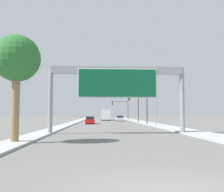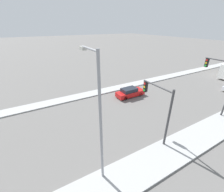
{
  "view_description": "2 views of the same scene",
  "coord_description": "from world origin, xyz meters",
  "px_view_note": "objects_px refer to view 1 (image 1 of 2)",
  "views": [
    {
      "loc": [
        -1.71,
        -6.23,
        1.98
      ],
      "look_at": [
        0.0,
        28.35,
        4.41
      ],
      "focal_mm": 40.0,
      "sensor_mm": 36.0,
      "label": 1
    },
    {
      "loc": [
        13.69,
        28.41,
        10.35
      ],
      "look_at": [
        -1.78,
        37.24,
        1.77
      ],
      "focal_mm": 24.0,
      "sensor_mm": 36.0,
      "label": 2
    }
  ],
  "objects_px": {
    "car_far_center": "(120,118)",
    "sign_gantry": "(117,81)",
    "traffic_light_near_intersection": "(141,103)",
    "car_near_center": "(90,120)",
    "traffic_light_mid_block": "(133,102)",
    "street_lamp_right": "(154,91)",
    "palm_tree_foreground": "(17,60)",
    "truck_box_primary": "(106,115)",
    "traffic_light_far_intersection": "(122,107)"
  },
  "relations": [
    {
      "from": "traffic_light_near_intersection",
      "to": "traffic_light_far_intersection",
      "type": "xyz_separation_m",
      "value": [
        -0.55,
        30.0,
        0.19
      ]
    },
    {
      "from": "car_near_center",
      "to": "traffic_light_far_intersection",
      "type": "distance_m",
      "value": 28.07
    },
    {
      "from": "car_near_center",
      "to": "truck_box_primary",
      "type": "height_order",
      "value": "truck_box_primary"
    },
    {
      "from": "car_far_center",
      "to": "palm_tree_foreground",
      "type": "relative_size",
      "value": 0.64
    },
    {
      "from": "street_lamp_right",
      "to": "traffic_light_mid_block",
      "type": "bearing_deg",
      "value": 93.18
    },
    {
      "from": "truck_box_primary",
      "to": "palm_tree_foreground",
      "type": "relative_size",
      "value": 1.1
    },
    {
      "from": "car_far_center",
      "to": "car_near_center",
      "type": "relative_size",
      "value": 1.03
    },
    {
      "from": "sign_gantry",
      "to": "traffic_light_mid_block",
      "type": "height_order",
      "value": "traffic_light_mid_block"
    },
    {
      "from": "sign_gantry",
      "to": "truck_box_primary",
      "type": "distance_m",
      "value": 47.87
    },
    {
      "from": "sign_gantry",
      "to": "traffic_light_far_intersection",
      "type": "height_order",
      "value": "sign_gantry"
    },
    {
      "from": "car_far_center",
      "to": "street_lamp_right",
      "type": "relative_size",
      "value": 0.5
    },
    {
      "from": "sign_gantry",
      "to": "truck_box_primary",
      "type": "bearing_deg",
      "value": 90.0
    },
    {
      "from": "sign_gantry",
      "to": "palm_tree_foreground",
      "type": "bearing_deg",
      "value": -135.29
    },
    {
      "from": "car_near_center",
      "to": "traffic_light_near_intersection",
      "type": "height_order",
      "value": "traffic_light_near_intersection"
    },
    {
      "from": "car_far_center",
      "to": "car_near_center",
      "type": "distance_m",
      "value": 18.32
    },
    {
      "from": "car_far_center",
      "to": "truck_box_primary",
      "type": "height_order",
      "value": "truck_box_primary"
    },
    {
      "from": "truck_box_primary",
      "to": "traffic_light_near_intersection",
      "type": "bearing_deg",
      "value": -78.56
    },
    {
      "from": "traffic_light_mid_block",
      "to": "traffic_light_far_intersection",
      "type": "bearing_deg",
      "value": 91.73
    },
    {
      "from": "truck_box_primary",
      "to": "traffic_light_near_intersection",
      "type": "relative_size",
      "value": 1.4
    },
    {
      "from": "car_near_center",
      "to": "truck_box_primary",
      "type": "xyz_separation_m",
      "value": [
        3.5,
        24.15,
        0.92
      ]
    },
    {
      "from": "truck_box_primary",
      "to": "street_lamp_right",
      "type": "height_order",
      "value": "street_lamp_right"
    },
    {
      "from": "traffic_light_mid_block",
      "to": "street_lamp_right",
      "type": "xyz_separation_m",
      "value": [
        0.92,
        -16.48,
        0.9
      ]
    },
    {
      "from": "palm_tree_foreground",
      "to": "truck_box_primary",
      "type": "bearing_deg",
      "value": 82.42
    },
    {
      "from": "sign_gantry",
      "to": "traffic_light_far_intersection",
      "type": "distance_m",
      "value": 50.39
    },
    {
      "from": "car_near_center",
      "to": "traffic_light_mid_block",
      "type": "xyz_separation_m",
      "value": [
        9.15,
        6.53,
        3.86
      ]
    },
    {
      "from": "sign_gantry",
      "to": "traffic_light_far_intersection",
      "type": "relative_size",
      "value": 2.29
    },
    {
      "from": "car_far_center",
      "to": "sign_gantry",
      "type": "bearing_deg",
      "value": -94.94
    },
    {
      "from": "traffic_light_mid_block",
      "to": "palm_tree_foreground",
      "type": "xyz_separation_m",
      "value": [
        -12.96,
        -37.36,
        1.04
      ]
    },
    {
      "from": "truck_box_primary",
      "to": "traffic_light_far_intersection",
      "type": "bearing_deg",
      "value": 25.33
    },
    {
      "from": "traffic_light_mid_block",
      "to": "traffic_light_far_intersection",
      "type": "height_order",
      "value": "traffic_light_mid_block"
    },
    {
      "from": "traffic_light_near_intersection",
      "to": "car_far_center",
      "type": "bearing_deg",
      "value": 95.85
    },
    {
      "from": "traffic_light_far_intersection",
      "to": "street_lamp_right",
      "type": "xyz_separation_m",
      "value": [
        1.52,
        -36.47,
        1.43
      ]
    },
    {
      "from": "street_lamp_right",
      "to": "truck_box_primary",
      "type": "bearing_deg",
      "value": 100.89
    },
    {
      "from": "traffic_light_far_intersection",
      "to": "street_lamp_right",
      "type": "distance_m",
      "value": 36.53
    },
    {
      "from": "car_near_center",
      "to": "truck_box_primary",
      "type": "relative_size",
      "value": 0.57
    },
    {
      "from": "car_far_center",
      "to": "palm_tree_foreground",
      "type": "distance_m",
      "value": 49.21
    },
    {
      "from": "truck_box_primary",
      "to": "palm_tree_foreground",
      "type": "height_order",
      "value": "palm_tree_foreground"
    },
    {
      "from": "truck_box_primary",
      "to": "traffic_light_far_intersection",
      "type": "xyz_separation_m",
      "value": [
        5.04,
        2.39,
        2.41
      ]
    },
    {
      "from": "car_near_center",
      "to": "traffic_light_mid_block",
      "type": "distance_m",
      "value": 11.89
    },
    {
      "from": "truck_box_primary",
      "to": "traffic_light_mid_block",
      "type": "bearing_deg",
      "value": -72.23
    },
    {
      "from": "sign_gantry",
      "to": "car_near_center",
      "type": "distance_m",
      "value": 24.27
    },
    {
      "from": "car_far_center",
      "to": "traffic_light_mid_block",
      "type": "relative_size",
      "value": 0.68
    },
    {
      "from": "traffic_light_far_intersection",
      "to": "palm_tree_foreground",
      "type": "distance_m",
      "value": 58.7
    },
    {
      "from": "car_far_center",
      "to": "car_near_center",
      "type": "height_order",
      "value": "car_far_center"
    },
    {
      "from": "sign_gantry",
      "to": "street_lamp_right",
      "type": "xyz_separation_m",
      "value": [
        6.56,
        13.65,
        0.29
      ]
    },
    {
      "from": "traffic_light_near_intersection",
      "to": "traffic_light_far_intersection",
      "type": "distance_m",
      "value": 30.01
    },
    {
      "from": "sign_gantry",
      "to": "palm_tree_foreground",
      "type": "distance_m",
      "value": 10.3
    },
    {
      "from": "traffic_light_near_intersection",
      "to": "traffic_light_far_intersection",
      "type": "height_order",
      "value": "traffic_light_far_intersection"
    },
    {
      "from": "sign_gantry",
      "to": "traffic_light_near_intersection",
      "type": "height_order",
      "value": "sign_gantry"
    },
    {
      "from": "car_far_center",
      "to": "traffic_light_near_intersection",
      "type": "height_order",
      "value": "traffic_light_near_intersection"
    }
  ]
}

